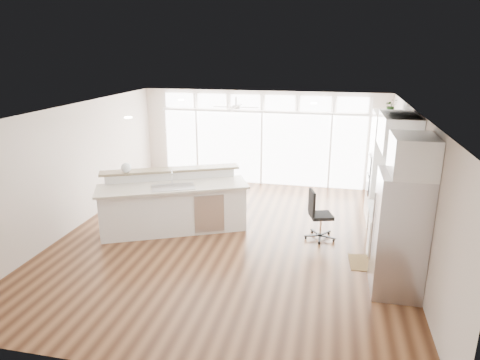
# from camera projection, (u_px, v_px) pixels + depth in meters

# --- Properties ---
(floor) EXTENTS (7.00, 8.00, 0.02)m
(floor) POSITION_uv_depth(u_px,v_px,m) (230.00, 239.00, 9.00)
(floor) COLOR #422514
(floor) RESTS_ON ground
(ceiling) EXTENTS (7.00, 8.00, 0.02)m
(ceiling) POSITION_uv_depth(u_px,v_px,m) (229.00, 110.00, 8.20)
(ceiling) COLOR white
(ceiling) RESTS_ON wall_back
(wall_back) EXTENTS (7.00, 0.04, 2.70)m
(wall_back) POSITION_uv_depth(u_px,v_px,m) (262.00, 138.00, 12.33)
(wall_back) COLOR beige
(wall_back) RESTS_ON floor
(wall_front) EXTENTS (7.00, 0.04, 2.70)m
(wall_front) POSITION_uv_depth(u_px,v_px,m) (147.00, 277.00, 4.86)
(wall_front) COLOR beige
(wall_front) RESTS_ON floor
(wall_left) EXTENTS (0.04, 8.00, 2.70)m
(wall_left) POSITION_uv_depth(u_px,v_px,m) (74.00, 167.00, 9.31)
(wall_left) COLOR beige
(wall_left) RESTS_ON floor
(wall_right) EXTENTS (0.04, 8.00, 2.70)m
(wall_right) POSITION_uv_depth(u_px,v_px,m) (414.00, 189.00, 7.88)
(wall_right) COLOR beige
(wall_right) RESTS_ON floor
(glass_wall) EXTENTS (5.80, 0.06, 2.08)m
(glass_wall) POSITION_uv_depth(u_px,v_px,m) (262.00, 149.00, 12.36)
(glass_wall) COLOR white
(glass_wall) RESTS_ON wall_back
(transom_row) EXTENTS (5.90, 0.06, 0.40)m
(transom_row) POSITION_uv_depth(u_px,v_px,m) (262.00, 102.00, 11.97)
(transom_row) COLOR white
(transom_row) RESTS_ON wall_back
(desk_window) EXTENTS (0.04, 0.85, 0.85)m
(desk_window) POSITION_uv_depth(u_px,v_px,m) (410.00, 174.00, 8.11)
(desk_window) COLOR silver
(desk_window) RESTS_ON wall_right
(ceiling_fan) EXTENTS (1.16, 1.16, 0.32)m
(ceiling_fan) POSITION_uv_depth(u_px,v_px,m) (236.00, 103.00, 10.98)
(ceiling_fan) COLOR white
(ceiling_fan) RESTS_ON ceiling
(recessed_lights) EXTENTS (3.40, 3.00, 0.02)m
(recessed_lights) POSITION_uv_depth(u_px,v_px,m) (232.00, 110.00, 8.39)
(recessed_lights) COLOR white
(recessed_lights) RESTS_ON ceiling
(oven_cabinet) EXTENTS (0.64, 1.20, 2.50)m
(oven_cabinet) POSITION_uv_depth(u_px,v_px,m) (384.00, 168.00, 9.66)
(oven_cabinet) COLOR white
(oven_cabinet) RESTS_ON floor
(desk_nook) EXTENTS (0.72, 1.30, 0.76)m
(desk_nook) POSITION_uv_depth(u_px,v_px,m) (386.00, 229.00, 8.53)
(desk_nook) COLOR white
(desk_nook) RESTS_ON floor
(upper_cabinets) EXTENTS (0.64, 1.30, 0.64)m
(upper_cabinets) POSITION_uv_depth(u_px,v_px,m) (399.00, 132.00, 7.94)
(upper_cabinets) COLOR white
(upper_cabinets) RESTS_ON wall_right
(refrigerator) EXTENTS (0.76, 0.90, 2.00)m
(refrigerator) POSITION_uv_depth(u_px,v_px,m) (399.00, 234.00, 6.81)
(refrigerator) COLOR #B7B7BD
(refrigerator) RESTS_ON floor
(fridge_cabinet) EXTENTS (0.64, 0.90, 0.60)m
(fridge_cabinet) POSITION_uv_depth(u_px,v_px,m) (413.00, 155.00, 6.41)
(fridge_cabinet) COLOR white
(fridge_cabinet) RESTS_ON wall_right
(framed_photos) EXTENTS (0.06, 0.22, 0.80)m
(framed_photos) POSITION_uv_depth(u_px,v_px,m) (404.00, 173.00, 8.74)
(framed_photos) COLOR black
(framed_photos) RESTS_ON wall_right
(kitchen_island) EXTENTS (3.40, 2.43, 1.27)m
(kitchen_island) POSITION_uv_depth(u_px,v_px,m) (174.00, 203.00, 9.23)
(kitchen_island) COLOR white
(kitchen_island) RESTS_ON floor
(rug) EXTENTS (0.95, 0.71, 0.01)m
(rug) POSITION_uv_depth(u_px,v_px,m) (375.00, 263.00, 7.94)
(rug) COLOR #3C2913
(rug) RESTS_ON floor
(office_chair) EXTENTS (0.68, 0.65, 1.06)m
(office_chair) POSITION_uv_depth(u_px,v_px,m) (321.00, 215.00, 8.84)
(office_chair) COLOR black
(office_chair) RESTS_ON floor
(fishbowl) EXTENTS (0.28, 0.28, 0.22)m
(fishbowl) POSITION_uv_depth(u_px,v_px,m) (126.00, 168.00, 9.18)
(fishbowl) COLOR white
(fishbowl) RESTS_ON kitchen_island
(monitor) EXTENTS (0.14, 0.48, 0.40)m
(monitor) POSITION_uv_depth(u_px,v_px,m) (384.00, 202.00, 8.37)
(monitor) COLOR black
(monitor) RESTS_ON desk_nook
(keyboard) EXTENTS (0.13, 0.34, 0.02)m
(keyboard) POSITION_uv_depth(u_px,v_px,m) (375.00, 210.00, 8.46)
(keyboard) COLOR white
(keyboard) RESTS_ON desk_nook
(potted_plant) EXTENTS (0.30, 0.32, 0.22)m
(potted_plant) POSITION_uv_depth(u_px,v_px,m) (391.00, 107.00, 9.26)
(potted_plant) COLOR #34622A
(potted_plant) RESTS_ON oven_cabinet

